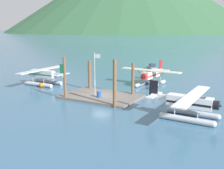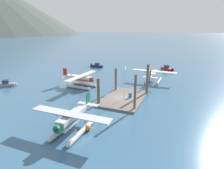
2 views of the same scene
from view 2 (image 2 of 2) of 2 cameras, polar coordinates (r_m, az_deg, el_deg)
The scene contains 15 objects.
ground_plane at distance 33.37m, azimuth 3.71°, elevation -4.54°, with size 1200.00×1200.00×0.00m, color #38607F.
dock_platform at distance 33.32m, azimuth 3.71°, elevation -4.30°, with size 10.64×6.96×0.30m, color #66605B.
piling_near_left at distance 28.06m, azimuth 7.27°, elevation -2.60°, with size 0.37×0.37×5.81m, color brown.
piling_near_right at distance 35.34m, azimuth 11.06°, elevation 1.51°, with size 0.47×0.47×5.95m, color brown.
piling_far_left at distance 30.20m, azimuth -4.31°, elevation -2.30°, with size 0.50×0.50×4.57m, color brown.
piling_far_right at distance 36.66m, azimuth 1.20°, elevation 1.47°, with size 0.42×0.42×4.81m, color brown.
flagpole at distance 31.37m, azimuth 3.94°, elevation 1.79°, with size 0.95×0.10×5.98m.
fuel_drum at distance 33.11m, azimuth 5.72°, elevation -3.39°, with size 0.62×0.62×0.88m.
mooring_buoy at distance 23.61m, azimuth -7.61°, elevation -13.41°, with size 0.76×0.76×0.76m, color orange.
seaplane_cream_bow_right at distance 39.98m, azimuth -9.78°, elevation 1.33°, with size 10.46×7.98×3.84m.
seaplane_white_stbd_aft at distance 44.36m, azimuth 12.97°, elevation 2.72°, with size 7.98×10.43×3.84m.
seaplane_silver_port_fwd at distance 23.04m, azimuth -12.51°, elevation -11.10°, with size 7.98×10.41×3.84m.
boat_grey_open_north at distance 46.68m, azimuth -30.53°, elevation 0.05°, with size 3.68×4.28×1.50m.
boat_navy_open_east at distance 60.89m, azimuth -4.78°, elevation 5.93°, with size 2.00×4.88×1.50m.
boat_red_open_se at distance 58.99m, azimuth 16.88°, elevation 4.88°, with size 3.94×4.12×1.50m.
Camera 2 is at (-29.47, -9.63, 12.35)m, focal length 29.01 mm.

